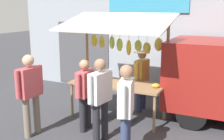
{
  "coord_description": "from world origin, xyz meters",
  "views": [
    {
      "loc": [
        -2.68,
        5.79,
        2.63
      ],
      "look_at": [
        0.0,
        0.3,
        1.25
      ],
      "focal_mm": 44.92,
      "sensor_mm": 36.0,
      "label": 1
    }
  ],
  "objects_px": {
    "vendor_with_sunhat": "(142,76)",
    "shopper_with_ponytail": "(126,106)",
    "shopper_in_striped_shirt": "(100,95)",
    "shopper_with_shopping_bag": "(85,90)",
    "shopper_in_grey_tee": "(30,89)",
    "market_stall": "(120,54)"
  },
  "relations": [
    {
      "from": "vendor_with_sunhat",
      "to": "shopper_with_ponytail",
      "type": "bearing_deg",
      "value": 19.05
    },
    {
      "from": "shopper_in_striped_shirt",
      "to": "shopper_with_ponytail",
      "type": "bearing_deg",
      "value": -109.68
    },
    {
      "from": "vendor_with_sunhat",
      "to": "shopper_with_ponytail",
      "type": "relative_size",
      "value": 0.93
    },
    {
      "from": "shopper_with_shopping_bag",
      "to": "shopper_in_grey_tee",
      "type": "height_order",
      "value": "shopper_in_grey_tee"
    },
    {
      "from": "vendor_with_sunhat",
      "to": "market_stall",
      "type": "bearing_deg",
      "value": -18.72
    },
    {
      "from": "market_stall",
      "to": "shopper_in_grey_tee",
      "type": "relative_size",
      "value": 1.46
    },
    {
      "from": "shopper_with_shopping_bag",
      "to": "shopper_in_grey_tee",
      "type": "bearing_deg",
      "value": 124.45
    },
    {
      "from": "market_stall",
      "to": "shopper_with_ponytail",
      "type": "distance_m",
      "value": 2.01
    },
    {
      "from": "vendor_with_sunhat",
      "to": "shopper_in_grey_tee",
      "type": "distance_m",
      "value": 2.82
    },
    {
      "from": "market_stall",
      "to": "shopper_in_striped_shirt",
      "type": "xyz_separation_m",
      "value": [
        -0.2,
        1.32,
        -0.59
      ]
    },
    {
      "from": "shopper_in_striped_shirt",
      "to": "shopper_with_shopping_bag",
      "type": "relative_size",
      "value": 1.08
    },
    {
      "from": "market_stall",
      "to": "shopper_in_striped_shirt",
      "type": "bearing_deg",
      "value": 98.53
    },
    {
      "from": "vendor_with_sunhat",
      "to": "shopper_with_ponytail",
      "type": "height_order",
      "value": "shopper_with_ponytail"
    },
    {
      "from": "shopper_in_striped_shirt",
      "to": "shopper_in_grey_tee",
      "type": "xyz_separation_m",
      "value": [
        1.43,
        0.36,
        0.02
      ]
    },
    {
      "from": "shopper_in_striped_shirt",
      "to": "shopper_in_grey_tee",
      "type": "bearing_deg",
      "value": 112.71
    },
    {
      "from": "market_stall",
      "to": "shopper_with_shopping_bag",
      "type": "height_order",
      "value": "market_stall"
    },
    {
      "from": "shopper_in_grey_tee",
      "to": "shopper_in_striped_shirt",
      "type": "bearing_deg",
      "value": -72.61
    },
    {
      "from": "market_stall",
      "to": "shopper_in_grey_tee",
      "type": "bearing_deg",
      "value": 53.76
    },
    {
      "from": "vendor_with_sunhat",
      "to": "shopper_in_striped_shirt",
      "type": "xyz_separation_m",
      "value": [
        0.11,
        2.01,
        0.06
      ]
    },
    {
      "from": "shopper_with_ponytail",
      "to": "shopper_in_grey_tee",
      "type": "xyz_separation_m",
      "value": [
        2.13,
        -0.02,
        0.01
      ]
    },
    {
      "from": "market_stall",
      "to": "vendor_with_sunhat",
      "type": "xyz_separation_m",
      "value": [
        -0.31,
        -0.69,
        -0.65
      ]
    },
    {
      "from": "shopper_with_ponytail",
      "to": "shopper_in_grey_tee",
      "type": "distance_m",
      "value": 2.13
    }
  ]
}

